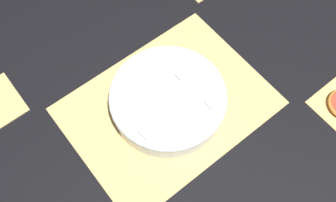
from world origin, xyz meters
The scene contains 3 objects.
ground_plane centered at (0.00, 0.00, 0.00)m, with size 6.00×6.00×0.00m, color black.
bamboo_mat_center centered at (0.00, 0.00, 0.00)m, with size 0.50×0.37×0.01m.
fruit_salad_bowl centered at (0.00, 0.00, 0.04)m, with size 0.29×0.29×0.07m.
Camera 1 is at (-0.28, -0.35, 0.90)m, focal length 42.00 mm.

